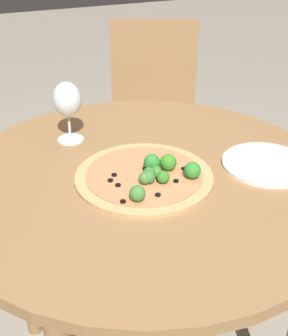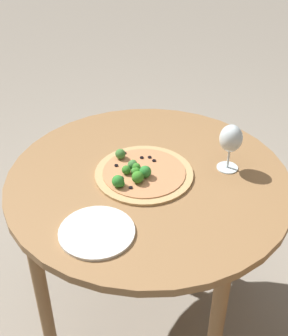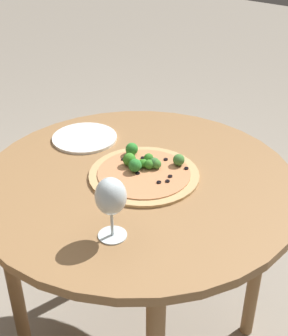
{
  "view_description": "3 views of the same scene",
  "coord_description": "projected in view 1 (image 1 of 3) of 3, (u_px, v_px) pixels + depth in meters",
  "views": [
    {
      "loc": [
        0.96,
        -0.39,
        1.4
      ],
      "look_at": [
        0.02,
        -0.01,
        0.81
      ],
      "focal_mm": 50.0,
      "sensor_mm": 36.0,
      "label": 1
    },
    {
      "loc": [
        -0.33,
        1.28,
        1.77
      ],
      "look_at": [
        0.02,
        -0.01,
        0.81
      ],
      "focal_mm": 50.0,
      "sensor_mm": 36.0,
      "label": 2
    },
    {
      "loc": [
        -0.96,
        -0.79,
        1.58
      ],
      "look_at": [
        0.02,
        -0.01,
        0.81
      ],
      "focal_mm": 50.0,
      "sensor_mm": 36.0,
      "label": 3
    }
  ],
  "objects": [
    {
      "name": "dining_table",
      "position": [
        145.0,
        204.0,
        1.25
      ],
      "size": [
        1.01,
        1.01,
        0.78
      ],
      "color": "olive",
      "rests_on": "ground_plane"
    },
    {
      "name": "chair",
      "position": [
        153.0,
        126.0,
        2.1
      ],
      "size": [
        0.53,
        0.53,
        0.95
      ],
      "rotation": [
        0.0,
        0.0,
        1.14
      ],
      "color": "#997047",
      "rests_on": "ground_plane"
    },
    {
      "name": "wine_glass",
      "position": [
        67.0,
        101.0,
        1.31
      ],
      "size": [
        0.08,
        0.08,
        0.18
      ],
      "color": "silver",
      "rests_on": "dining_table"
    },
    {
      "name": "plate_near",
      "position": [
        266.0,
        164.0,
        1.24
      ],
      "size": [
        0.23,
        0.23,
        0.01
      ],
      "color": "white",
      "rests_on": "dining_table"
    },
    {
      "name": "pizza",
      "position": [
        148.0,
        175.0,
        1.17
      ],
      "size": [
        0.35,
        0.35,
        0.06
      ],
      "color": "tan",
      "rests_on": "dining_table"
    }
  ]
}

